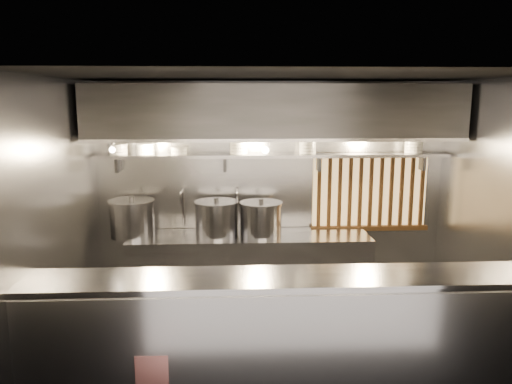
{
  "coord_description": "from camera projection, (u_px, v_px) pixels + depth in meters",
  "views": [
    {
      "loc": [
        -0.51,
        -4.9,
        2.6
      ],
      "look_at": [
        -0.25,
        0.55,
        1.56
      ],
      "focal_mm": 35.0,
      "sensor_mm": 36.0,
      "label": 1
    }
  ],
  "objects": [
    {
      "name": "pendant_bulb",
      "position": [
        265.0,
        150.0,
        6.12
      ],
      "size": [
        0.09,
        0.09,
        0.19
      ],
      "color": "#2D2D30",
      "rests_on": "exhaust_hood"
    },
    {
      "name": "bowl_stack_1",
      "position": [
        146.0,
        149.0,
        6.17
      ],
      "size": [
        0.24,
        0.24,
        0.13
      ],
      "color": "silver",
      "rests_on": "bowl_shelf"
    },
    {
      "name": "wall_back",
      "position": [
        271.0,
        190.0,
        6.53
      ],
      "size": [
        4.5,
        0.0,
        4.5
      ],
      "primitive_type": "plane",
      "rotation": [
        1.57,
        0.0,
        0.0
      ],
      "color": "gray",
      "rests_on": "floor"
    },
    {
      "name": "wall_right",
      "position": [
        499.0,
        215.0,
        5.16
      ],
      "size": [
        0.0,
        3.0,
        3.0
      ],
      "primitive_type": "plane",
      "rotation": [
        1.57,
        0.0,
        -1.57
      ],
      "color": "gray",
      "rests_on": "floor"
    },
    {
      "name": "bowl_stack_4",
      "position": [
        308.0,
        147.0,
        6.26
      ],
      "size": [
        0.23,
        0.23,
        0.17
      ],
      "color": "silver",
      "rests_on": "bowl_shelf"
    },
    {
      "name": "faucet_right",
      "position": [
        237.0,
        200.0,
        6.39
      ],
      "size": [
        0.04,
        0.3,
        0.5
      ],
      "color": "silver",
      "rests_on": "wall_back"
    },
    {
      "name": "bowl_shelf",
      "position": [
        273.0,
        155.0,
        6.26
      ],
      "size": [
        4.4,
        0.34,
        0.04
      ],
      "primitive_type": "cube",
      "color": "#97979C",
      "rests_on": "wall_back"
    },
    {
      "name": "heat_lamp",
      "position": [
        110.0,
        145.0,
        5.67
      ],
      "size": [
        0.25,
        0.35,
        0.2
      ],
      "color": "#97979C",
      "rests_on": "exhaust_hood"
    },
    {
      "name": "wood_screen",
      "position": [
        370.0,
        192.0,
        6.55
      ],
      "size": [
        1.56,
        0.09,
        1.04
      ],
      "color": "#FFC772",
      "rests_on": "wall_back"
    },
    {
      "name": "wall_left",
      "position": [
        57.0,
        220.0,
        4.95
      ],
      "size": [
        0.0,
        3.0,
        3.0
      ],
      "primitive_type": "plane",
      "rotation": [
        1.57,
        0.0,
        1.57
      ],
      "color": "gray",
      "rests_on": "floor"
    },
    {
      "name": "faucet_left",
      "position": [
        182.0,
        200.0,
        6.36
      ],
      "size": [
        0.04,
        0.3,
        0.5
      ],
      "color": "silver",
      "rests_on": "wall_back"
    },
    {
      "name": "floor",
      "position": [
        282.0,
        345.0,
        5.32
      ],
      "size": [
        4.5,
        4.5,
        0.0
      ],
      "primitive_type": "plane",
      "color": "black",
      "rests_on": "ground"
    },
    {
      "name": "ceiling",
      "position": [
        284.0,
        76.0,
        4.79
      ],
      "size": [
        4.5,
        4.5,
        0.0
      ],
      "primitive_type": "plane",
      "rotation": [
        3.14,
        0.0,
        0.0
      ],
      "color": "black",
      "rests_on": "wall_back"
    },
    {
      "name": "bowl_stack_0",
      "position": [
        118.0,
        149.0,
        6.15
      ],
      "size": [
        0.24,
        0.24,
        0.13
      ],
      "color": "silver",
      "rests_on": "bowl_shelf"
    },
    {
      "name": "stock_pot_right",
      "position": [
        217.0,
        218.0,
        6.18
      ],
      "size": [
        0.6,
        0.6,
        0.48
      ],
      "rotation": [
        0.0,
        0.0,
        0.1
      ],
      "color": "#97979C",
      "rests_on": "cooking_bench"
    },
    {
      "name": "stock_pot_left",
      "position": [
        132.0,
        218.0,
        6.16
      ],
      "size": [
        0.72,
        0.72,
        0.5
      ],
      "rotation": [
        0.0,
        0.0,
        0.33
      ],
      "color": "#97979C",
      "rests_on": "cooking_bench"
    },
    {
      "name": "exhaust_hood",
      "position": [
        274.0,
        112.0,
        5.94
      ],
      "size": [
        4.4,
        0.81,
        0.65
      ],
      "color": "#2D2D30",
      "rests_on": "ceiling"
    },
    {
      "name": "red_placard",
      "position": [
        152.0,
        377.0,
        3.99
      ],
      "size": [
        0.26,
        0.03,
        0.37
      ],
      "primitive_type": "cube",
      "rotation": [
        0.0,
        0.0,
        0.02
      ],
      "color": "#B21318",
      "rests_on": "serving_counter"
    },
    {
      "name": "stock_pot_mid",
      "position": [
        261.0,
        219.0,
        6.2
      ],
      "size": [
        0.7,
        0.7,
        0.46
      ],
      "rotation": [
        0.0,
        0.0,
        -0.38
      ],
      "color": "#97979C",
      "rests_on": "cooking_bench"
    },
    {
      "name": "bowl_stack_5",
      "position": [
        414.0,
        146.0,
        6.32
      ],
      "size": [
        0.24,
        0.24,
        0.17
      ],
      "color": "silver",
      "rests_on": "bowl_shelf"
    },
    {
      "name": "serving_counter",
      "position": [
        293.0,
        339.0,
        4.27
      ],
      "size": [
        4.5,
        0.56,
        1.13
      ],
      "color": "#97979C",
      "rests_on": "floor"
    },
    {
      "name": "bowl_stack_3",
      "position": [
        239.0,
        147.0,
        6.22
      ],
      "size": [
        0.24,
        0.24,
        0.17
      ],
      "color": "silver",
      "rests_on": "bowl_shelf"
    },
    {
      "name": "bowl_stack_2",
      "position": [
        179.0,
        151.0,
        6.19
      ],
      "size": [
        0.22,
        0.22,
        0.09
      ],
      "color": "silver",
      "rests_on": "bowl_shelf"
    },
    {
      "name": "cooking_bench",
      "position": [
        250.0,
        269.0,
        6.33
      ],
      "size": [
        3.0,
        0.7,
        0.9
      ],
      "primitive_type": "cube",
      "color": "#97979C",
      "rests_on": "floor"
    }
  ]
}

